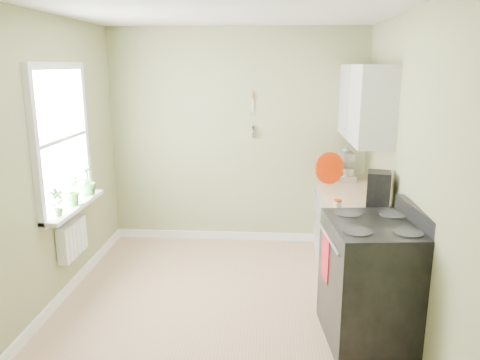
# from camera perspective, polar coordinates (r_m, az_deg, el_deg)

# --- Properties ---
(floor) EXTENTS (3.20, 3.60, 0.02)m
(floor) POSITION_cam_1_polar(r_m,az_deg,el_deg) (4.63, -2.03, -15.29)
(floor) COLOR #A27A5A
(floor) RESTS_ON ground
(ceiling) EXTENTS (3.20, 3.60, 0.02)m
(ceiling) POSITION_cam_1_polar(r_m,az_deg,el_deg) (4.07, -2.38, 20.42)
(ceiling) COLOR white
(ceiling) RESTS_ON wall_back
(wall_back) EXTENTS (3.20, 0.02, 2.70)m
(wall_back) POSITION_cam_1_polar(r_m,az_deg,el_deg) (5.91, -0.38, 5.16)
(wall_back) COLOR #919465
(wall_back) RESTS_ON floor
(wall_left) EXTENTS (0.02, 3.60, 2.70)m
(wall_left) POSITION_cam_1_polar(r_m,az_deg,el_deg) (4.60, -22.60, 1.56)
(wall_left) COLOR #919465
(wall_left) RESTS_ON floor
(wall_right) EXTENTS (0.02, 3.60, 2.70)m
(wall_right) POSITION_cam_1_polar(r_m,az_deg,el_deg) (4.29, 19.75, 0.99)
(wall_right) COLOR #919465
(wall_right) RESTS_ON floor
(base_cabinets) EXTENTS (0.60, 1.60, 0.87)m
(base_cabinets) POSITION_cam_1_polar(r_m,az_deg,el_deg) (5.41, 12.94, -6.05)
(base_cabinets) COLOR silver
(base_cabinets) RESTS_ON floor
(countertop) EXTENTS (0.64, 1.60, 0.04)m
(countertop) POSITION_cam_1_polar(r_m,az_deg,el_deg) (5.27, 13.10, -1.40)
(countertop) COLOR tan
(countertop) RESTS_ON base_cabinets
(upper_cabinets) EXTENTS (0.35, 1.40, 0.80)m
(upper_cabinets) POSITION_cam_1_polar(r_m,az_deg,el_deg) (5.23, 14.98, 9.07)
(upper_cabinets) COLOR silver
(upper_cabinets) RESTS_ON wall_right
(window) EXTENTS (0.06, 1.14, 1.44)m
(window) POSITION_cam_1_polar(r_m,az_deg,el_deg) (4.82, -20.98, 4.65)
(window) COLOR white
(window) RESTS_ON wall_left
(window_sill) EXTENTS (0.18, 1.14, 0.04)m
(window_sill) POSITION_cam_1_polar(r_m,az_deg,el_deg) (4.93, -19.53, -3.04)
(window_sill) COLOR white
(window_sill) RESTS_ON wall_left
(radiator) EXTENTS (0.12, 0.50, 0.35)m
(radiator) POSITION_cam_1_polar(r_m,az_deg,el_deg) (5.00, -19.77, -6.81)
(radiator) COLOR white
(radiator) RESTS_ON wall_left
(wall_utensils) EXTENTS (0.02, 0.14, 0.58)m
(wall_utensils) POSITION_cam_1_polar(r_m,az_deg,el_deg) (5.85, 1.57, 7.17)
(wall_utensils) COLOR tan
(wall_utensils) RESTS_ON wall_back
(stove) EXTENTS (0.81, 0.91, 1.15)m
(stove) POSITION_cam_1_polar(r_m,az_deg,el_deg) (4.07, 15.85, -11.78)
(stove) COLOR black
(stove) RESTS_ON floor
(stand_mixer) EXTENTS (0.21, 0.33, 0.38)m
(stand_mixer) POSITION_cam_1_polar(r_m,az_deg,el_deg) (5.68, 12.81, 1.59)
(stand_mixer) COLOR #B2B2B7
(stand_mixer) RESTS_ON countertop
(kettle) EXTENTS (0.18, 0.10, 0.18)m
(kettle) POSITION_cam_1_polar(r_m,az_deg,el_deg) (5.87, 10.29, 1.38)
(kettle) COLOR silver
(kettle) RESTS_ON countertop
(coffee_maker) EXTENTS (0.25, 0.27, 0.37)m
(coffee_maker) POSITION_cam_1_polar(r_m,az_deg,el_deg) (4.59, 16.46, -1.38)
(coffee_maker) COLOR black
(coffee_maker) RESTS_ON countertop
(red_tray) EXTENTS (0.36, 0.20, 0.37)m
(red_tray) POSITION_cam_1_polar(r_m,az_deg,el_deg) (5.46, 10.87, 1.44)
(red_tray) COLOR #C42901
(red_tray) RESTS_ON countertop
(jar) EXTENTS (0.08, 0.08, 0.09)m
(jar) POSITION_cam_1_polar(r_m,az_deg,el_deg) (4.56, 11.79, -2.89)
(jar) COLOR beige
(jar) RESTS_ON countertop
(plant_a) EXTENTS (0.16, 0.17, 0.27)m
(plant_a) POSITION_cam_1_polar(r_m,az_deg,el_deg) (4.55, -21.40, -2.54)
(plant_a) COLOR #376F29
(plant_a) RESTS_ON window_sill
(plant_b) EXTENTS (0.16, 0.19, 0.30)m
(plant_b) POSITION_cam_1_polar(r_m,az_deg,el_deg) (4.86, -19.69, -1.23)
(plant_b) COLOR #376F29
(plant_b) RESTS_ON window_sill
(plant_c) EXTENTS (0.19, 0.19, 0.31)m
(plant_c) POSITION_cam_1_polar(r_m,az_deg,el_deg) (5.19, -18.08, -0.05)
(plant_c) COLOR #376F29
(plant_c) RESTS_ON window_sill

